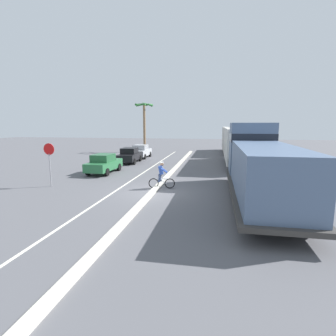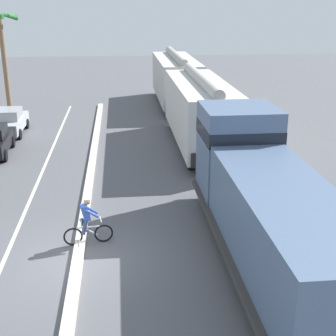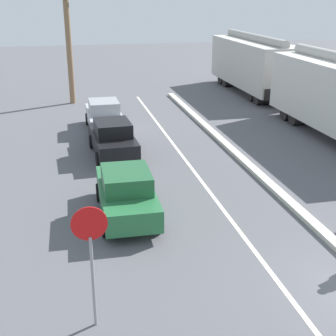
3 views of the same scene
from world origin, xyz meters
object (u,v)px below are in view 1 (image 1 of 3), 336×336
(locomotive, at_px, (258,166))
(cyclist, at_px, (161,176))
(hopper_car_lead, at_px, (240,145))
(parked_car_silver, at_px, (141,151))
(parked_car_black, at_px, (130,155))
(stop_sign, at_px, (49,156))
(parked_car_green, at_px, (104,163))
(hopper_car_middle, at_px, (233,139))
(palm_tree_near, at_px, (144,115))

(locomotive, distance_m, cyclist, 5.96)
(locomotive, relative_size, hopper_car_lead, 1.10)
(parked_car_silver, bearing_deg, hopper_car_lead, -18.80)
(parked_car_black, xyz_separation_m, stop_sign, (-1.63, -11.43, 1.21))
(parked_car_silver, bearing_deg, parked_car_black, -90.01)
(parked_car_green, distance_m, cyclist, 7.40)
(locomotive, distance_m, stop_sign, 13.11)
(locomotive, distance_m, hopper_car_lead, 12.16)
(cyclist, bearing_deg, stop_sign, -173.62)
(hopper_car_lead, distance_m, hopper_car_middle, 11.60)
(hopper_car_lead, bearing_deg, cyclist, -117.72)
(hopper_car_middle, bearing_deg, cyclist, -104.32)
(parked_car_green, relative_size, palm_tree_near, 0.58)
(parked_car_black, bearing_deg, palm_tree_near, 97.35)
(hopper_car_middle, xyz_separation_m, cyclist, (-5.76, -22.56, -1.26))
(locomotive, height_order, parked_car_green, locomotive)
(parked_car_green, relative_size, cyclist, 2.46)
(parked_car_black, bearing_deg, locomotive, -45.82)
(parked_car_black, relative_size, palm_tree_near, 0.58)
(hopper_car_middle, xyz_separation_m, parked_car_silver, (-11.47, -7.70, -1.26))
(parked_car_silver, relative_size, cyclist, 2.45)
(parked_car_green, bearing_deg, palm_tree_near, 94.06)
(stop_sign, relative_size, palm_tree_near, 0.39)
(palm_tree_near, bearing_deg, hopper_car_lead, -40.24)
(locomotive, relative_size, palm_tree_near, 1.59)
(stop_sign, bearing_deg, hopper_car_middle, 60.74)
(hopper_car_middle, distance_m, palm_tree_near, 13.36)
(hopper_car_middle, distance_m, parked_car_silver, 13.87)
(hopper_car_middle, height_order, cyclist, hopper_car_middle)
(cyclist, bearing_deg, parked_car_silver, 111.00)
(cyclist, bearing_deg, locomotive, -11.71)
(locomotive, relative_size, hopper_car_middle, 1.10)
(parked_car_green, bearing_deg, parked_car_black, 87.99)
(locomotive, distance_m, hopper_car_middle, 23.76)
(locomotive, height_order, cyclist, locomotive)
(hopper_car_lead, distance_m, parked_car_black, 11.54)
(cyclist, bearing_deg, palm_tree_near, 108.11)
(hopper_car_lead, height_order, parked_car_silver, hopper_car_lead)
(hopper_car_lead, distance_m, parked_car_silver, 12.18)
(hopper_car_lead, relative_size, palm_tree_near, 1.45)
(hopper_car_middle, height_order, stop_sign, hopper_car_middle)
(hopper_car_lead, height_order, parked_car_black, hopper_car_lead)
(hopper_car_middle, xyz_separation_m, stop_sign, (-13.10, -23.38, -0.05))
(parked_car_black, bearing_deg, parked_car_green, -92.01)
(parked_car_silver, bearing_deg, cyclist, -69.00)
(hopper_car_middle, bearing_deg, locomotive, -90.00)
(locomotive, xyz_separation_m, cyclist, (-5.76, 1.19, -0.98))
(parked_car_green, xyz_separation_m, parked_car_black, (0.22, 6.17, 0.00))
(parked_car_green, distance_m, palm_tree_near, 18.09)
(palm_tree_near, bearing_deg, stop_sign, -90.45)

